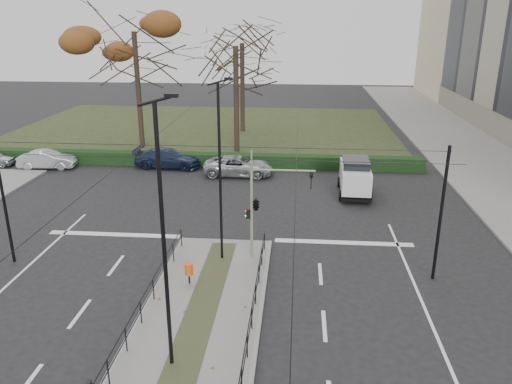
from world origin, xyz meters
TOP-DOWN VIEW (x-y plane):
  - ground at (0.00, 0.00)m, footprint 140.00×140.00m
  - median_island at (0.00, -2.50)m, footprint 4.40×15.00m
  - sidewalk_east at (18.00, 22.00)m, footprint 8.00×90.00m
  - park at (-6.00, 32.00)m, footprint 38.00×26.00m
  - hedge at (-6.00, 18.60)m, footprint 38.00×1.00m
  - median_railing at (0.00, -2.60)m, footprint 4.14×13.24m
  - catenary at (0.00, 1.62)m, footprint 20.00×34.00m
  - traffic_light at (1.77, 3.26)m, footprint 3.15×1.81m
  - litter_bin at (-0.90, 0.43)m, footprint 0.36×0.36m
  - streetlamp_median_near at (-0.37, -4.73)m, footprint 0.73×0.15m
  - streetlamp_median_far at (0.14, 2.92)m, footprint 0.70×0.14m
  - parked_car_second at (-15.36, 16.97)m, footprint 4.32×1.94m
  - parked_car_third at (-6.30, 18.00)m, footprint 5.15×2.35m
  - parked_car_fourth at (-0.69, 16.44)m, footprint 5.04×2.36m
  - white_van at (7.26, 13.02)m, footprint 2.14×4.40m
  - rust_tree at (-10.20, 24.16)m, footprint 11.25×11.25m
  - bare_tree_center at (-2.01, 31.13)m, footprint 8.02×8.02m
  - bare_tree_near at (-1.62, 23.04)m, footprint 7.60×7.60m

SIDE VIEW (x-z plane):
  - ground at x=0.00m, z-range 0.00..0.00m
  - park at x=-6.00m, z-range 0.00..0.10m
  - median_island at x=0.00m, z-range 0.00..0.14m
  - sidewalk_east at x=18.00m, z-range 0.00..0.14m
  - hedge at x=-6.00m, z-range 0.00..1.00m
  - parked_car_second at x=-15.36m, z-range 0.00..1.38m
  - parked_car_fourth at x=-0.69m, z-range 0.00..1.39m
  - parked_car_third at x=-6.30m, z-range 0.00..1.46m
  - litter_bin at x=-0.90m, z-range 0.34..1.25m
  - median_railing at x=0.00m, z-range 0.52..1.44m
  - white_van at x=7.26m, z-range 0.05..2.39m
  - traffic_light at x=1.77m, z-range 0.52..5.15m
  - catenary at x=0.00m, z-range 0.42..6.42m
  - streetlamp_median_far at x=0.14m, z-range 0.21..8.56m
  - streetlamp_median_near at x=-0.37m, z-range 0.21..8.97m
  - bare_tree_center at x=-2.01m, z-range 2.33..13.59m
  - bare_tree_near at x=-1.62m, z-range 2.36..13.82m
  - rust_tree at x=-10.20m, z-range 3.41..16.14m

